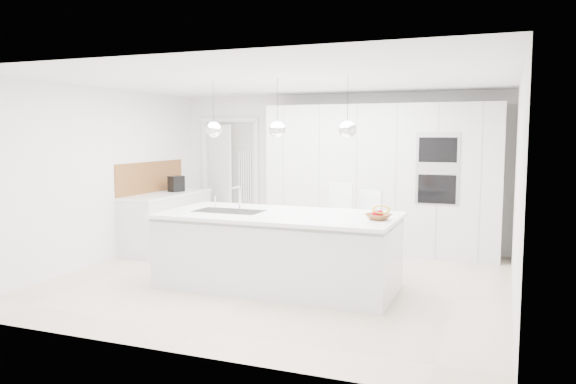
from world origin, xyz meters
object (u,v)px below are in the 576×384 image
at_px(bar_stool_right, 368,234).
at_px(bar_stool_left, 338,229).
at_px(espresso_machine, 176,184).
at_px(island_base, 278,252).
at_px(fruit_bowl, 378,217).

bearing_deg(bar_stool_right, bar_stool_left, -157.27).
xyz_separation_m(espresso_machine, bar_stool_left, (2.99, -0.76, -0.44)).
bearing_deg(bar_stool_left, bar_stool_right, 17.39).
height_order(island_base, fruit_bowl, fruit_bowl).
bearing_deg(bar_stool_right, espresso_machine, -168.67).
bearing_deg(bar_stool_left, espresso_machine, -175.54).
relative_size(fruit_bowl, bar_stool_right, 0.25).
relative_size(fruit_bowl, bar_stool_left, 0.23).
distance_m(fruit_bowl, bar_stool_left, 1.31).
relative_size(island_base, espresso_machine, 10.85).
xyz_separation_m(fruit_bowl, bar_stool_right, (-0.35, 1.00, -0.38)).
distance_m(bar_stool_left, bar_stool_right, 0.42).
distance_m(espresso_machine, bar_stool_right, 3.52).
bearing_deg(island_base, espresso_machine, 145.14).
relative_size(espresso_machine, bar_stool_right, 0.23).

